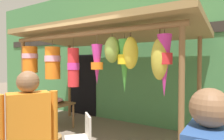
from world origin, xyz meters
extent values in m
cube|color=#47844C|center=(0.00, 2.41, 2.04)|extent=(12.15, 0.25, 4.08)
cube|color=#2D2823|center=(0.00, 2.27, 2.53)|extent=(10.94, 0.04, 0.24)
cube|color=black|center=(-1.50, 2.28, 1.00)|extent=(1.10, 0.03, 2.00)
cylinder|color=brown|center=(-1.71, 0.24, 1.15)|extent=(0.09, 0.09, 2.29)
cylinder|color=brown|center=(2.18, 0.24, 1.15)|extent=(0.09, 0.09, 2.29)
cylinder|color=brown|center=(-1.71, 1.87, 1.15)|extent=(0.09, 0.09, 2.29)
cylinder|color=brown|center=(2.18, 1.87, 1.15)|extent=(0.09, 0.09, 2.29)
cylinder|color=brown|center=(0.23, 0.24, 2.29)|extent=(4.09, 0.10, 0.10)
cylinder|color=brown|center=(0.23, 1.87, 2.44)|extent=(4.09, 0.10, 0.10)
cube|color=olive|center=(0.23, 1.05, 2.41)|extent=(4.39, 2.13, 0.29)
cylinder|color=brown|center=(-1.48, 0.28, 2.18)|extent=(0.01, 0.01, 0.11)
cylinder|color=orange|center=(-1.48, 0.28, 1.80)|extent=(0.35, 0.35, 0.65)
cylinder|color=pink|center=(-1.48, 0.28, 1.89)|extent=(0.38, 0.38, 0.12)
cylinder|color=brown|center=(-0.68, 0.30, 2.16)|extent=(0.01, 0.01, 0.16)
cylinder|color=orange|center=(-0.68, 0.30, 1.72)|extent=(0.34, 0.34, 0.72)
cylinder|color=pink|center=(-0.68, 0.30, 1.82)|extent=(0.36, 0.36, 0.13)
cylinder|color=brown|center=(-0.03, 0.28, 2.13)|extent=(0.01, 0.01, 0.21)
cylinder|color=red|center=(-0.03, 0.28, 1.62)|extent=(0.23, 0.23, 0.81)
cylinder|color=#D13399|center=(-0.03, 0.28, 1.65)|extent=(0.25, 0.25, 0.15)
cylinder|color=brown|center=(0.66, 0.19, 2.15)|extent=(0.01, 0.01, 0.18)
cone|color=#D13399|center=(0.66, 0.19, 1.69)|extent=(0.21, 0.21, 0.75)
cylinder|color=orange|center=(0.66, 0.19, 1.66)|extent=(0.23, 0.23, 0.13)
cylinder|color=brown|center=(1.17, 0.32, 2.19)|extent=(0.01, 0.01, 0.11)
cone|color=green|center=(1.17, 0.32, 1.66)|extent=(0.23, 0.23, 0.95)
cylinder|color=yellow|center=(1.17, 0.32, 1.78)|extent=(0.25, 0.25, 0.17)
cylinder|color=brown|center=(1.90, 0.30, 2.20)|extent=(0.01, 0.01, 0.08)
cone|color=#D13399|center=(1.90, 0.30, 1.67)|extent=(0.23, 0.23, 0.99)
cylinder|color=red|center=(1.90, 0.30, 1.78)|extent=(0.25, 0.25, 0.18)
cylinder|color=#4C3D23|center=(1.83, 0.27, 2.17)|extent=(0.02, 0.02, 0.13)
ellipsoid|color=gold|center=(1.83, 0.27, 1.78)|extent=(0.27, 0.23, 0.66)
cylinder|color=#4C3D23|center=(1.30, 0.31, 2.21)|extent=(0.02, 0.02, 0.07)
ellipsoid|color=yellow|center=(1.30, 0.31, 1.89)|extent=(0.28, 0.24, 0.56)
cylinder|color=#4C3D23|center=(0.95, 0.26, 2.22)|extent=(0.02, 0.02, 0.05)
ellipsoid|color=#89A842|center=(0.95, 0.26, 1.95)|extent=(0.29, 0.25, 0.47)
cube|color=brown|center=(-1.30, 0.73, 0.66)|extent=(1.15, 0.75, 0.04)
cylinder|color=brown|center=(-1.82, 0.41, 0.32)|extent=(0.05, 0.05, 0.64)
cylinder|color=brown|center=(-0.78, 0.41, 0.32)|extent=(0.05, 0.05, 0.64)
cylinder|color=brown|center=(-1.82, 1.06, 0.32)|extent=(0.05, 0.05, 0.64)
cylinder|color=brown|center=(-0.78, 1.06, 0.32)|extent=(0.05, 0.05, 0.64)
ellipsoid|color=pink|center=(-1.35, 0.78, 0.74)|extent=(0.80, 0.56, 0.12)
ellipsoid|color=green|center=(-1.24, 0.72, 0.74)|extent=(0.36, 0.28, 0.09)
cube|color=beige|center=(0.64, -0.33, 0.44)|extent=(0.56, 0.56, 0.04)
cube|color=beige|center=(0.76, -0.20, 0.64)|extent=(0.33, 0.29, 0.40)
cube|color=orange|center=(1.08, -1.54, 1.11)|extent=(0.38, 0.46, 0.60)
cylinder|color=orange|center=(1.20, -1.31, 1.14)|extent=(0.08, 0.08, 0.54)
cylinder|color=orange|center=(0.97, -1.76, 1.14)|extent=(0.08, 0.08, 0.54)
sphere|color=#896042|center=(1.08, -1.54, 1.52)|extent=(0.22, 0.22, 0.22)
sphere|color=#896042|center=(2.74, -1.58, 1.46)|extent=(0.21, 0.21, 0.21)
camera|label=1|loc=(2.86, -2.75, 1.70)|focal=31.56mm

